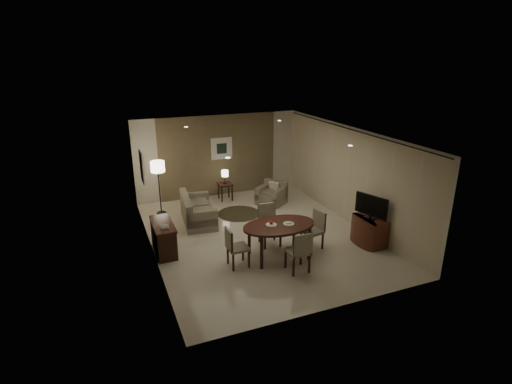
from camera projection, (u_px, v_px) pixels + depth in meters
name	position (u px, v px, depth m)	size (l,w,h in m)	color
room_shell	(253.00, 183.00, 10.53)	(5.50, 7.00, 2.70)	beige
taupe_accent	(219.00, 156.00, 13.22)	(3.96, 0.03, 2.70)	#726247
curtain_wall	(347.00, 176.00, 11.14)	(0.08, 6.70, 2.58)	beige
curtain_rod	(351.00, 130.00, 10.70)	(0.03, 0.03, 6.80)	black
art_back_frame	(222.00, 148.00, 13.15)	(0.72, 0.03, 0.72)	silver
art_back_canvas	(222.00, 149.00, 13.14)	(0.34, 0.01, 0.34)	black
art_left_frame	(142.00, 167.00, 10.09)	(0.03, 0.60, 0.80)	silver
art_left_canvas	(142.00, 167.00, 10.10)	(0.01, 0.46, 0.64)	gray
downlight_nl	(228.00, 158.00, 7.66)	(0.10, 0.10, 0.01)	white
downlight_nr	(350.00, 146.00, 8.66)	(0.10, 0.10, 0.01)	white
downlight_fl	(186.00, 127.00, 10.81)	(0.10, 0.10, 0.01)	white
downlight_fr	(279.00, 121.00, 11.81)	(0.10, 0.10, 0.01)	white
console_desk	(164.00, 238.00, 9.62)	(0.48, 1.20, 0.75)	#432015
telephone	(164.00, 226.00, 9.21)	(0.20, 0.14, 0.09)	white
tv_cabinet	(369.00, 231.00, 10.05)	(0.48, 0.90, 0.70)	#5B2A1B
flat_tv	(371.00, 206.00, 9.82)	(0.06, 0.88, 0.60)	black
dining_table	(279.00, 241.00, 9.39)	(1.75, 1.09, 0.82)	#432015
chair_near	(298.00, 251.00, 8.75)	(0.47, 0.47, 0.97)	gray
chair_far	(270.00, 226.00, 9.95)	(0.50, 0.50, 1.03)	gray
chair_left	(238.00, 247.00, 8.96)	(0.45, 0.45, 0.93)	gray
chair_right	(312.00, 231.00, 9.77)	(0.45, 0.45, 0.94)	gray
plate_a	(271.00, 225.00, 9.23)	(0.26, 0.26, 0.02)	white
plate_b	(289.00, 224.00, 9.29)	(0.26, 0.26, 0.02)	white
fruit_apple	(271.00, 223.00, 9.21)	(0.09, 0.09, 0.09)	#A91339
napkin	(289.00, 223.00, 9.28)	(0.12, 0.08, 0.03)	white
round_rug	(239.00, 213.00, 12.02)	(1.27, 1.27, 0.01)	#423A25
sofa	(198.00, 209.00, 11.34)	(0.84, 1.68, 0.79)	gray
armchair	(271.00, 193.00, 12.71)	(0.80, 0.75, 0.71)	gray
side_table	(225.00, 192.00, 13.07)	(0.44, 0.44, 0.56)	black
table_lamp	(225.00, 176.00, 12.89)	(0.22, 0.22, 0.50)	#FFEAC1
floor_lamp	(159.00, 188.00, 11.80)	(0.41, 0.41, 1.62)	#FFE5B7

